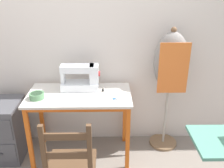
% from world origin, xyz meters
% --- Properties ---
extents(wall_back, '(10.00, 0.05, 2.55)m').
position_xyz_m(wall_back, '(0.00, 0.63, 1.27)').
color(wall_back, silver).
rests_on(wall_back, ground_plane).
extents(sewing_table, '(1.06, 0.56, 0.76)m').
position_xyz_m(sewing_table, '(0.00, 0.27, 0.66)').
color(sewing_table, silver).
rests_on(sewing_table, ground_plane).
extents(sewing_machine, '(0.40, 0.18, 0.29)m').
position_xyz_m(sewing_machine, '(0.03, 0.40, 0.89)').
color(sewing_machine, white).
rests_on(sewing_machine, sewing_table).
extents(fabric_bowl, '(0.14, 0.14, 0.06)m').
position_xyz_m(fabric_bowl, '(-0.40, 0.19, 0.79)').
color(fabric_bowl, '#56895B').
rests_on(fabric_bowl, sewing_table).
extents(scissors, '(0.14, 0.10, 0.01)m').
position_xyz_m(scissors, '(0.38, 0.15, 0.76)').
color(scissors, silver).
rests_on(scissors, sewing_table).
extents(thread_spool_near_machine, '(0.03, 0.03, 0.04)m').
position_xyz_m(thread_spool_near_machine, '(0.24, 0.34, 0.78)').
color(thread_spool_near_machine, black).
rests_on(thread_spool_near_machine, sewing_table).
extents(wooden_chair, '(0.40, 0.38, 0.91)m').
position_xyz_m(wooden_chair, '(-0.01, -0.40, 0.42)').
color(wooden_chair, '#513823').
rests_on(wooden_chair, ground_plane).
extents(filing_cabinet, '(0.40, 0.47, 0.65)m').
position_xyz_m(filing_cabinet, '(-0.84, 0.30, 0.32)').
color(filing_cabinet, '#4C4C51').
rests_on(filing_cabinet, ground_plane).
extents(dress_form, '(0.36, 0.32, 1.40)m').
position_xyz_m(dress_form, '(0.96, 0.46, 0.99)').
color(dress_form, '#846647').
rests_on(dress_form, ground_plane).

